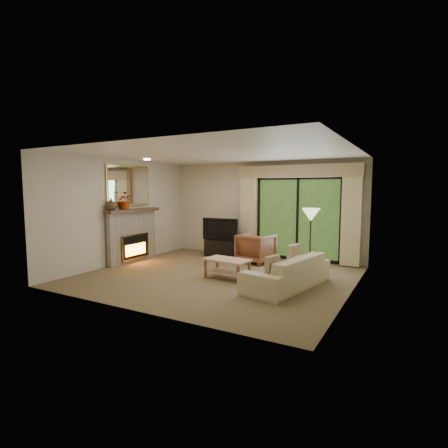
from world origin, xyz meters
The scene contains 22 objects.
floor centered at (0.00, 0.00, 0.00)m, with size 5.50×5.50×0.00m, color brown.
ceiling centered at (0.00, 0.00, 2.60)m, with size 5.50×5.50×0.00m, color silver.
wall_back centered at (0.00, 2.50, 1.30)m, with size 5.00×5.00×0.00m, color beige.
wall_front centered at (0.00, -2.50, 1.30)m, with size 5.00×5.00×0.00m, color beige.
wall_left centered at (-2.75, 0.00, 1.30)m, with size 5.00×5.00×0.00m, color beige.
wall_right centered at (2.75, 0.00, 1.30)m, with size 5.00×5.00×0.00m, color beige.
fireplace centered at (-2.63, 0.20, 0.69)m, with size 0.24×1.70×1.37m, color gray, non-canonical shape.
mirror centered at (-2.71, 0.20, 1.95)m, with size 0.07×1.45×1.02m, color gold, non-canonical shape.
sliding_door centered at (1.00, 2.45, 1.10)m, with size 2.26×0.10×2.16m, color black, non-canonical shape.
curtain_left centered at (-0.35, 2.34, 1.20)m, with size 0.45×0.18×2.35m, color #CEBD8B.
curtain_right centered at (2.35, 2.34, 1.20)m, with size 0.45×0.18×2.35m, color #CEBD8B.
cornice centered at (1.00, 2.36, 2.32)m, with size 3.20×0.24×0.32m, color tan.
media_console centered at (-0.99, 1.95, 0.23)m, with size 0.92×0.41×0.46m, color black.
tv centered at (-0.99, 1.95, 0.77)m, with size 1.06×0.14×0.61m, color black.
armchair centered at (0.17, 1.67, 0.37)m, with size 0.79×0.81×0.74m, color brown.
sofa centered at (1.61, -0.10, 0.31)m, with size 2.10×0.82×0.61m, color #C5B78A.
pillow_near centered at (1.54, -0.70, 0.52)m, with size 0.10×0.37×0.37m, color brown.
pillow_far centered at (1.54, 0.51, 0.53)m, with size 0.11×0.41×0.41m, color brown.
coffee_table centered at (0.31, -0.12, 0.21)m, with size 0.94×0.51×0.42m, color tan, non-canonical shape.
floor_lamp centered at (1.71, 1.10, 0.73)m, with size 0.39×0.39×1.45m, color white, non-canonical shape.
vase centered at (-2.61, -0.50, 1.51)m, with size 0.27×0.27×0.29m, color #483320.
branches centered at (-2.61, -0.02, 1.59)m, with size 0.39×0.34×0.43m, color #B9330A.
Camera 1 is at (3.74, -6.39, 1.88)m, focal length 28.00 mm.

